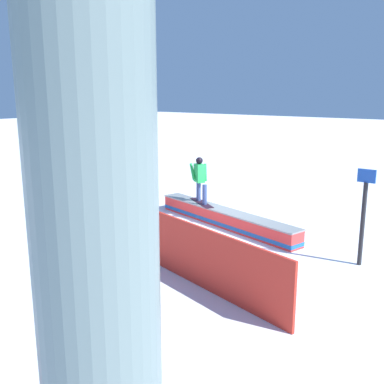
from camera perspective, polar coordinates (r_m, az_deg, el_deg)
ground_plane at (r=13.28m, az=4.23°, el=-4.37°), size 120.00×120.00×0.00m
grind_box at (r=13.22m, az=4.24°, el=-3.44°), size 5.43×1.67×0.49m
snowboarder at (r=13.90m, az=1.03°, el=1.82°), size 1.37×0.96×1.43m
safety_fence at (r=10.67m, az=-6.23°, el=-5.12°), size 8.86×1.90×1.27m
trail_marker at (r=10.69m, az=21.24°, el=-2.78°), size 0.40×0.10×2.24m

